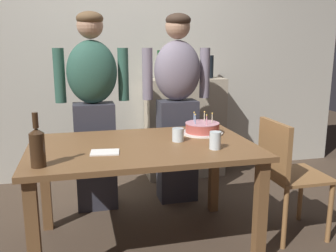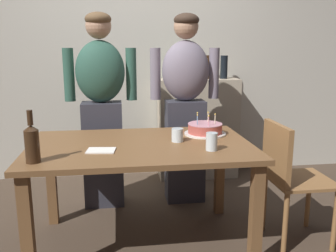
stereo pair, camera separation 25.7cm
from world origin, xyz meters
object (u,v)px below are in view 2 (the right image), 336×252
(water_glass_far, at_px, (177,135))
(person_man_bearded, at_px, (102,108))
(birthday_cake, at_px, (205,129))
(wine_bottle, at_px, (32,143))
(dining_chair, at_px, (289,173))
(water_glass_near, at_px, (212,142))
(napkin_stack, at_px, (101,150))
(person_woman_cardigan, at_px, (185,106))

(water_glass_far, distance_m, person_man_bearded, 0.89)
(person_man_bearded, bearing_deg, birthday_cake, 145.84)
(water_glass_far, height_order, wine_bottle, wine_bottle)
(birthday_cake, distance_m, dining_chair, 0.67)
(birthday_cake, height_order, dining_chair, birthday_cake)
(water_glass_near, xyz_separation_m, napkin_stack, (-0.70, 0.08, -0.05))
(person_man_bearded, bearing_deg, person_woman_cardigan, -180.00)
(wine_bottle, bearing_deg, person_man_bearded, 71.66)
(water_glass_far, relative_size, napkin_stack, 0.53)
(birthday_cake, height_order, person_woman_cardigan, person_woman_cardigan)
(water_glass_far, bearing_deg, person_woman_cardigan, 75.15)
(napkin_stack, xyz_separation_m, dining_chair, (1.29, 0.04, -0.23))
(water_glass_far, bearing_deg, person_man_bearded, 127.47)
(birthday_cake, height_order, water_glass_far, birthday_cake)
(wine_bottle, xyz_separation_m, dining_chair, (1.66, 0.22, -0.34))
(water_glass_far, xyz_separation_m, dining_chair, (0.77, -0.13, -0.27))
(birthday_cake, bearing_deg, wine_bottle, -155.05)
(water_glass_near, relative_size, person_woman_cardigan, 0.07)
(person_woman_cardigan, bearing_deg, dining_chair, 124.81)
(water_glass_near, bearing_deg, birthday_cake, 81.91)
(birthday_cake, bearing_deg, water_glass_near, -98.09)
(water_glass_near, distance_m, dining_chair, 0.66)
(water_glass_far, relative_size, person_man_bearded, 0.06)
(person_woman_cardigan, relative_size, dining_chair, 1.90)
(water_glass_far, xyz_separation_m, person_man_bearded, (-0.54, 0.71, 0.09))
(water_glass_far, distance_m, napkin_stack, 0.55)
(napkin_stack, height_order, dining_chair, dining_chair)
(water_glass_far, xyz_separation_m, napkin_stack, (-0.52, -0.17, -0.04))
(person_man_bearded, relative_size, dining_chair, 1.90)
(wine_bottle, distance_m, napkin_stack, 0.43)
(wine_bottle, relative_size, person_man_bearded, 0.18)
(water_glass_near, distance_m, water_glass_far, 0.31)
(birthday_cake, xyz_separation_m, dining_chair, (0.53, -0.31, -0.26))
(birthday_cake, bearing_deg, person_woman_cardigan, 95.64)
(napkin_stack, relative_size, person_woman_cardigan, 0.11)
(birthday_cake, relative_size, napkin_stack, 1.78)
(wine_bottle, bearing_deg, dining_chair, 7.40)
(birthday_cake, relative_size, water_glass_far, 3.37)
(person_woman_cardigan, xyz_separation_m, dining_chair, (0.58, -0.84, -0.36))
(person_man_bearded, xyz_separation_m, dining_chair, (1.31, -0.84, -0.36))
(birthday_cake, xyz_separation_m, napkin_stack, (-0.76, -0.35, -0.04))
(napkin_stack, relative_size, person_man_bearded, 0.11)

